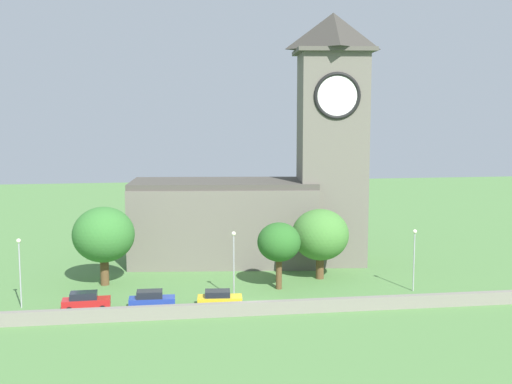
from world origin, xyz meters
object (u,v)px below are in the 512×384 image
Objects in this scene: church at (273,183)px; car_red at (86,301)px; car_blue at (151,300)px; car_yellow at (219,298)px; streetlamp_west_end at (20,262)px; streetlamp_central at (414,250)px; streetlamp_west_mid at (234,254)px; tree_churchyard at (320,235)px; tree_riverside_west at (104,235)px; tree_by_tower at (279,242)px.

car_red is at bearing -140.15° from church.
car_blue is 0.99× the size of car_yellow.
streetlamp_central is at bearing 0.42° from streetlamp_west_end.
streetlamp_west_mid is 0.87× the size of tree_churchyard.
church reaches higher than tree_riverside_west.
streetlamp_central is at bearing 7.20° from car_yellow.
church is 18.41m from streetlamp_west_mid.
streetlamp_central reaches higher than car_red.
streetlamp_west_mid is 0.80× the size of tree_riverside_west.
car_red is at bearing -172.46° from streetlamp_west_mid.
church is 25.89m from car_blue.
tree_by_tower is (13.71, 5.61, 4.20)m from car_blue.
tree_riverside_west is at bearing 117.40° from car_blue.
streetlamp_central is 33.98m from tree_riverside_west.
car_blue is 15.40m from tree_by_tower.
church is at bearing 82.82° from tree_by_tower.
tree_riverside_west is (-18.93, 4.47, 0.52)m from tree_by_tower.
church is 11.36m from tree_churchyard.
tree_riverside_west is (-33.15, 7.39, 1.15)m from streetlamp_central.
car_blue is at bearing -129.40° from church.
streetlamp_central reaches higher than car_blue.
church is at bearing 50.60° from car_blue.
church is at bearing 39.85° from car_red.
streetlamp_west_end is at bearing -179.58° from streetlamp_west_mid.
streetlamp_west_mid is at bearing -113.24° from church.
car_blue is at bearing -5.29° from car_red.
streetlamp_central is 0.92× the size of tree_by_tower.
church reaches higher than streetlamp_west_mid.
tree_churchyard is (25.54, 8.69, 4.20)m from car_red.
church reaches higher than car_red.
car_yellow is at bearing -40.28° from tree_riverside_west.
car_red is at bearing -161.22° from tree_churchyard.
tree_by_tower is (-1.65, -13.09, -5.02)m from church.
tree_churchyard reaches higher than car_yellow.
streetlamp_west_end is 0.79× the size of tree_riverside_west.
car_blue is 6.66m from car_yellow.
tree_riverside_west reaches higher than streetlamp_central.
car_red is 7.61m from streetlamp_west_end.
tree_churchyard is (24.42, -0.80, -0.53)m from tree_riverside_west.
church is 6.94× the size of car_blue.
car_yellow is at bearing -7.01° from streetlamp_west_end.
streetlamp_west_mid reaches higher than streetlamp_west_end.
streetlamp_central is (19.50, 0.14, -0.19)m from streetlamp_west_mid.
streetlamp_west_mid is 19.51m from streetlamp_central.
tree_churchyard is at bearing 36.50° from car_yellow.
car_red is at bearing 174.71° from car_blue.
car_yellow is 0.68× the size of streetlamp_central.
car_blue is 0.51× the size of tree_riverside_west.
streetlamp_west_end is (-28.09, -16.31, -5.52)m from church.
church is 22.64m from car_yellow.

